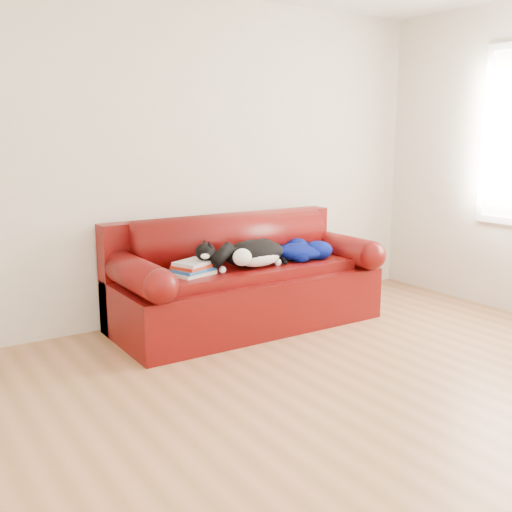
{
  "coord_description": "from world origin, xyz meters",
  "views": [
    {
      "loc": [
        -2.32,
        -2.42,
        1.5
      ],
      "look_at": [
        0.14,
        1.35,
        0.59
      ],
      "focal_mm": 42.0,
      "sensor_mm": 36.0,
      "label": 1
    }
  ],
  "objects_px": {
    "sofa_base": "(246,296)",
    "book_stack": "(193,268)",
    "cat": "(255,254)",
    "blanket": "(300,250)"
  },
  "relations": [
    {
      "from": "sofa_base",
      "to": "book_stack",
      "type": "bearing_deg",
      "value": -169.46
    },
    {
      "from": "sofa_base",
      "to": "cat",
      "type": "xyz_separation_m",
      "value": [
        -0.0,
        -0.13,
        0.36
      ]
    },
    {
      "from": "sofa_base",
      "to": "book_stack",
      "type": "height_order",
      "value": "book_stack"
    },
    {
      "from": "book_stack",
      "to": "blanket",
      "type": "bearing_deg",
      "value": 1.98
    },
    {
      "from": "sofa_base",
      "to": "blanket",
      "type": "height_order",
      "value": "blanket"
    },
    {
      "from": "cat",
      "to": "blanket",
      "type": "height_order",
      "value": "cat"
    },
    {
      "from": "sofa_base",
      "to": "cat",
      "type": "distance_m",
      "value": 0.39
    },
    {
      "from": "sofa_base",
      "to": "book_stack",
      "type": "distance_m",
      "value": 0.61
    },
    {
      "from": "blanket",
      "to": "book_stack",
      "type": "bearing_deg",
      "value": -178.02
    },
    {
      "from": "sofa_base",
      "to": "blanket",
      "type": "xyz_separation_m",
      "value": [
        0.49,
        -0.06,
        0.33
      ]
    }
  ]
}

